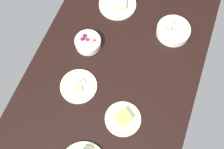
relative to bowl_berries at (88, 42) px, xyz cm
name	(u,v)px	position (x,y,z in cm)	size (l,w,h in cm)	color
dining_table	(112,78)	(12.74, 18.10, -4.65)	(133.44, 84.31, 4.00)	black
bowl_berries	(88,42)	(0.00, 0.00, 0.00)	(13.71, 13.71, 6.41)	white
plate_eggs	(79,86)	(23.86, 4.72, -1.63)	(18.24, 18.24, 4.39)	white
bowl_peas	(173,31)	(-22.46, 40.05, -0.18)	(17.91, 17.91, 5.77)	white
plate_cheese	(123,119)	(31.91, 30.59, -1.35)	(17.01, 17.01, 5.04)	white
plate_sandwich	(118,4)	(-29.69, 5.84, -1.30)	(21.02, 21.02, 4.53)	white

